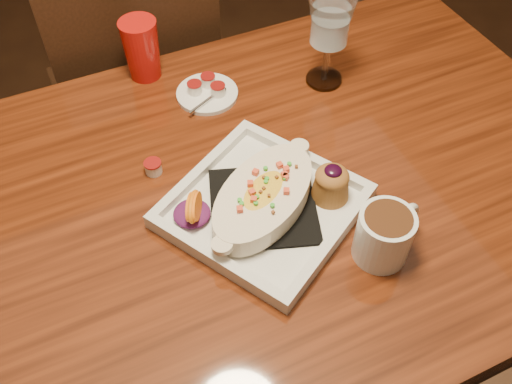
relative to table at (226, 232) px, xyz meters
name	(u,v)px	position (x,y,z in m)	size (l,w,h in m)	color
floor	(235,368)	(0.00, 0.00, -0.65)	(7.00, 7.00, 0.00)	black
table	(226,232)	(0.00, 0.00, 0.00)	(1.50, 0.90, 0.75)	maroon
chair_far	(139,95)	(0.00, 0.63, -0.15)	(0.42, 0.42, 0.93)	black
plate	(268,200)	(0.06, -0.05, 0.13)	(0.40, 0.40, 0.08)	silver
coffee_mug	(385,233)	(0.20, -0.21, 0.15)	(0.13, 0.09, 0.10)	silver
goblet	(330,27)	(0.33, 0.22, 0.23)	(0.09, 0.09, 0.20)	silver
saucer	(207,92)	(0.08, 0.28, 0.11)	(0.13, 0.13, 0.09)	silver
creamer_loose	(153,167)	(-0.09, 0.12, 0.11)	(0.03, 0.03, 0.03)	white
red_tumbler	(142,49)	(-0.02, 0.40, 0.16)	(0.08, 0.08, 0.13)	red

